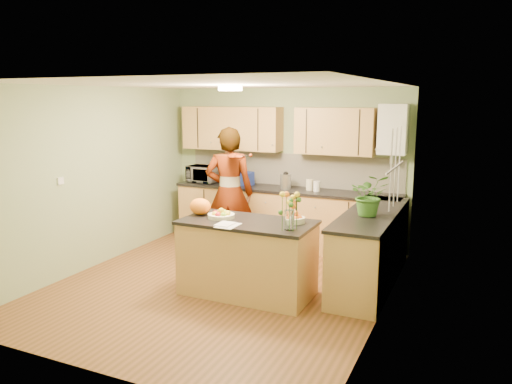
% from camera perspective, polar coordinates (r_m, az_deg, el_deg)
% --- Properties ---
extents(floor, '(4.50, 4.50, 0.00)m').
position_cam_1_polar(floor, '(6.46, -4.00, -10.59)').
color(floor, brown).
rests_on(floor, ground).
extents(ceiling, '(4.00, 4.50, 0.02)m').
position_cam_1_polar(ceiling, '(6.02, -4.31, 12.18)').
color(ceiling, white).
rests_on(ceiling, wall_back).
extents(wall_back, '(4.00, 0.02, 2.50)m').
position_cam_1_polar(wall_back, '(8.14, 3.46, 2.96)').
color(wall_back, '#8CA374').
rests_on(wall_back, floor).
extents(wall_front, '(4.00, 0.02, 2.50)m').
position_cam_1_polar(wall_front, '(4.33, -18.60, -4.47)').
color(wall_front, '#8CA374').
rests_on(wall_front, floor).
extents(wall_left, '(0.02, 4.50, 2.50)m').
position_cam_1_polar(wall_left, '(7.28, -18.12, 1.54)').
color(wall_left, '#8CA374').
rests_on(wall_left, floor).
extents(wall_right, '(0.02, 4.50, 2.50)m').
position_cam_1_polar(wall_right, '(5.46, 14.61, -1.17)').
color(wall_right, '#8CA374').
rests_on(wall_right, floor).
extents(back_counter, '(3.64, 0.62, 0.94)m').
position_cam_1_polar(back_counter, '(7.97, 3.29, -2.90)').
color(back_counter, '#AC7D45').
rests_on(back_counter, floor).
extents(right_counter, '(0.62, 2.24, 0.94)m').
position_cam_1_polar(right_counter, '(6.52, 13.00, -6.27)').
color(right_counter, '#AC7D45').
rests_on(right_counter, floor).
extents(splashback, '(3.60, 0.02, 0.52)m').
position_cam_1_polar(splashback, '(8.10, 4.08, 2.56)').
color(splashback, silver).
rests_on(splashback, back_counter).
extents(upper_cabinets, '(3.20, 0.34, 0.70)m').
position_cam_1_polar(upper_cabinets, '(7.99, 1.88, 7.16)').
color(upper_cabinets, '#AC7D45').
rests_on(upper_cabinets, wall_back).
extents(boiler, '(0.40, 0.30, 0.86)m').
position_cam_1_polar(boiler, '(7.48, 15.40, 6.90)').
color(boiler, white).
rests_on(boiler, wall_back).
extents(window_right, '(0.01, 1.30, 1.05)m').
position_cam_1_polar(window_right, '(6.00, 15.68, 2.72)').
color(window_right, white).
rests_on(window_right, wall_right).
extents(light_switch, '(0.02, 0.09, 0.09)m').
position_cam_1_polar(light_switch, '(6.84, -21.43, 1.19)').
color(light_switch, white).
rests_on(light_switch, wall_left).
extents(ceiling_lamp, '(0.30, 0.30, 0.07)m').
position_cam_1_polar(ceiling_lamp, '(6.28, -2.96, 11.77)').
color(ceiling_lamp, '#FFEABF').
rests_on(ceiling_lamp, ceiling).
extents(peninsula_island, '(1.59, 0.81, 0.91)m').
position_cam_1_polar(peninsula_island, '(6.04, -0.99, -7.49)').
color(peninsula_island, '#AC7D45').
rests_on(peninsula_island, floor).
extents(fruit_dish, '(0.33, 0.33, 0.11)m').
position_cam_1_polar(fruit_dish, '(6.06, -3.99, -2.54)').
color(fruit_dish, beige).
rests_on(fruit_dish, peninsula_island).
extents(orange_bowl, '(0.23, 0.23, 0.13)m').
position_cam_1_polar(orange_bowl, '(5.83, 4.53, -2.98)').
color(orange_bowl, beige).
rests_on(orange_bowl, peninsula_island).
extents(flower_vase, '(0.26, 0.26, 0.48)m').
position_cam_1_polar(flower_vase, '(5.46, 3.87, -1.09)').
color(flower_vase, silver).
rests_on(flower_vase, peninsula_island).
extents(orange_bag, '(0.30, 0.27, 0.21)m').
position_cam_1_polar(orange_bag, '(6.25, -6.39, -1.65)').
color(orange_bag, orange).
rests_on(orange_bag, peninsula_island).
extents(papers, '(0.22, 0.30, 0.01)m').
position_cam_1_polar(papers, '(5.70, -3.21, -3.81)').
color(papers, silver).
rests_on(papers, peninsula_island).
extents(violinist, '(0.82, 0.66, 1.94)m').
position_cam_1_polar(violinist, '(7.33, -3.06, -0.12)').
color(violinist, '#D8A684').
rests_on(violinist, floor).
extents(violin, '(0.66, 0.57, 0.16)m').
position_cam_1_polar(violin, '(6.96, -2.48, 4.16)').
color(violin, '#500D05').
rests_on(violin, violinist).
extents(microwave, '(0.52, 0.37, 0.28)m').
position_cam_1_polar(microwave, '(8.47, -6.07, 2.06)').
color(microwave, white).
rests_on(microwave, back_counter).
extents(blue_box, '(0.31, 0.25, 0.22)m').
position_cam_1_polar(blue_box, '(8.14, -1.37, 1.56)').
color(blue_box, navy).
rests_on(blue_box, back_counter).
extents(kettle, '(0.17, 0.17, 0.32)m').
position_cam_1_polar(kettle, '(7.81, 3.40, 1.30)').
color(kettle, silver).
rests_on(kettle, back_counter).
extents(jar_cream, '(0.12, 0.12, 0.17)m').
position_cam_1_polar(jar_cream, '(7.74, 6.14, 0.82)').
color(jar_cream, beige).
rests_on(jar_cream, back_counter).
extents(jar_white, '(0.12, 0.12, 0.16)m').
position_cam_1_polar(jar_white, '(7.65, 6.95, 0.65)').
color(jar_white, white).
rests_on(jar_white, back_counter).
extents(potted_plant, '(0.57, 0.53, 0.51)m').
position_cam_1_polar(potted_plant, '(6.14, 12.87, -0.33)').
color(potted_plant, '#356923').
rests_on(potted_plant, right_counter).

